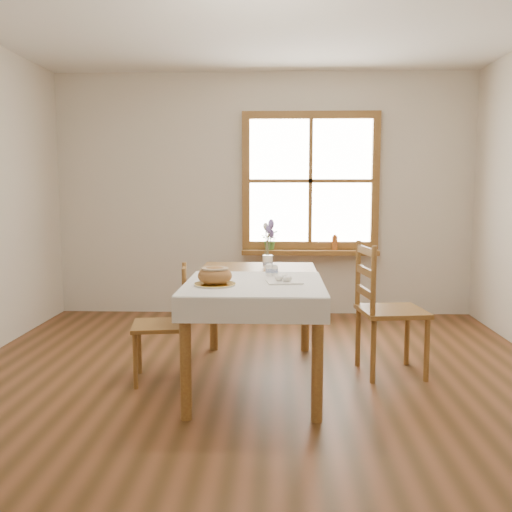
{
  "coord_description": "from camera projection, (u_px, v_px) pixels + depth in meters",
  "views": [
    {
      "loc": [
        0.15,
        -3.7,
        1.38
      ],
      "look_at": [
        0.0,
        0.3,
        0.9
      ],
      "focal_mm": 40.0,
      "sensor_mm": 36.0,
      "label": 1
    }
  ],
  "objects": [
    {
      "name": "chair_left",
      "position": [
        160.0,
        323.0,
        4.07
      ],
      "size": [
        0.46,
        0.45,
        0.83
      ],
      "primitive_type": null,
      "rotation": [
        0.0,
        0.0,
        -1.41
      ],
      "color": "olive",
      "rests_on": "ground"
    },
    {
      "name": "pepper_shaker",
      "position": [
        269.0,
        270.0,
        4.03
      ],
      "size": [
        0.06,
        0.06,
        0.09
      ],
      "primitive_type": "cylinder",
      "rotation": [
        0.0,
        0.0,
        -0.35
      ],
      "color": "white",
      "rests_on": "table_linen"
    },
    {
      "name": "table_linen",
      "position": [
        254.0,
        283.0,
        3.75
      ],
      "size": [
        0.91,
        0.99,
        0.01
      ],
      "primitive_type": "cube",
      "color": "silver",
      "rests_on": "dining_table"
    },
    {
      "name": "dining_table",
      "position": [
        256.0,
        289.0,
        4.06
      ],
      "size": [
        0.9,
        1.6,
        0.75
      ],
      "color": "olive",
      "rests_on": "ground"
    },
    {
      "name": "flower_vase",
      "position": [
        268.0,
        262.0,
        4.52
      ],
      "size": [
        0.1,
        0.1,
        0.09
      ],
      "primitive_type": "cylinder",
      "rotation": [
        0.0,
        0.0,
        -0.25
      ],
      "color": "white",
      "rests_on": "dining_table"
    },
    {
      "name": "salt_shaker",
      "position": [
        275.0,
        270.0,
        4.03
      ],
      "size": [
        0.06,
        0.06,
        0.08
      ],
      "primitive_type": "cylinder",
      "rotation": [
        0.0,
        0.0,
        -0.35
      ],
      "color": "white",
      "rests_on": "table_linen"
    },
    {
      "name": "bread_plate",
      "position": [
        215.0,
        284.0,
        3.64
      ],
      "size": [
        0.26,
        0.26,
        0.01
      ],
      "primitive_type": "cylinder",
      "rotation": [
        0.0,
        0.0,
        -0.01
      ],
      "color": "white",
      "rests_on": "table_linen"
    },
    {
      "name": "egg_napkin",
      "position": [
        284.0,
        282.0,
        3.75
      ],
      "size": [
        0.25,
        0.22,
        0.01
      ],
      "primitive_type": "cube",
      "rotation": [
        0.0,
        0.0,
        0.15
      ],
      "color": "silver",
      "rests_on": "table_linen"
    },
    {
      "name": "ground",
      "position": [
        254.0,
        394.0,
        3.84
      ],
      "size": [
        5.0,
        5.0,
        0.0
      ],
      "primitive_type": "plane",
      "color": "brown",
      "rests_on": "ground"
    },
    {
      "name": "chair_right",
      "position": [
        392.0,
        309.0,
        4.21
      ],
      "size": [
        0.54,
        0.52,
        0.98
      ],
      "primitive_type": null,
      "rotation": [
        0.0,
        0.0,
        1.71
      ],
      "color": "olive",
      "rests_on": "ground"
    },
    {
      "name": "bread_loaf",
      "position": [
        215.0,
        274.0,
        3.63
      ],
      "size": [
        0.22,
        0.22,
        0.12
      ],
      "primitive_type": "ellipsoid",
      "color": "#A56C3A",
      "rests_on": "bread_plate"
    },
    {
      "name": "potted_plant",
      "position": [
        270.0,
        242.0,
        6.13
      ],
      "size": [
        0.19,
        0.21,
        0.16
      ],
      "primitive_type": "imported",
      "rotation": [
        0.0,
        0.0,
        -0.02
      ],
      "color": "#437830",
      "rests_on": "window_sill"
    },
    {
      "name": "amber_bottle",
      "position": [
        335.0,
        242.0,
        6.1
      ],
      "size": [
        0.07,
        0.07,
        0.17
      ],
      "primitive_type": "cylinder",
      "rotation": [
        0.0,
        0.0,
        0.22
      ],
      "color": "#A7541E",
      "rests_on": "window_sill"
    },
    {
      "name": "window_sill",
      "position": [
        310.0,
        252.0,
        6.12
      ],
      "size": [
        1.46,
        0.2,
        0.05
      ],
      "color": "olive",
      "rests_on": "ground"
    },
    {
      "name": "eggs",
      "position": [
        284.0,
        278.0,
        3.75
      ],
      "size": [
        0.2,
        0.18,
        0.04
      ],
      "primitive_type": null,
      "rotation": [
        0.0,
        0.0,
        0.15
      ],
      "color": "white",
      "rests_on": "egg_napkin"
    },
    {
      "name": "room_walls",
      "position": [
        254.0,
        136.0,
        3.64
      ],
      "size": [
        4.6,
        5.1,
        2.65
      ],
      "color": "beige",
      "rests_on": "ground"
    },
    {
      "name": "lavender_bouquet",
      "position": [
        268.0,
        239.0,
        4.49
      ],
      "size": [
        0.14,
        0.14,
        0.27
      ],
      "primitive_type": null,
      "color": "#725CA4",
      "rests_on": "flower_vase"
    },
    {
      "name": "window",
      "position": [
        310.0,
        181.0,
        6.1
      ],
      "size": [
        1.46,
        0.08,
        1.46
      ],
      "color": "olive",
      "rests_on": "ground"
    }
  ]
}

